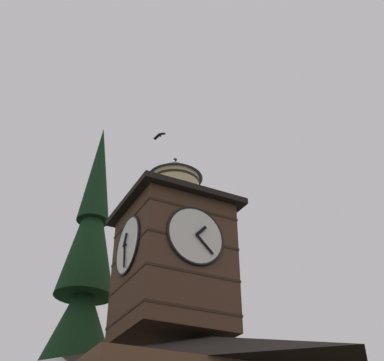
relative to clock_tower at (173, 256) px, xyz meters
name	(u,v)px	position (x,y,z in m)	size (l,w,h in m)	color
clock_tower	(173,256)	(0.00, 0.00, 0.00)	(4.49, 4.49, 8.09)	#4C3323
pine_tree_behind	(78,340)	(1.83, -6.02, -2.12)	(5.18, 5.18, 20.09)	#473323
flying_bird_high	(160,135)	(0.26, -1.28, 6.85)	(0.40, 0.73, 0.16)	black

